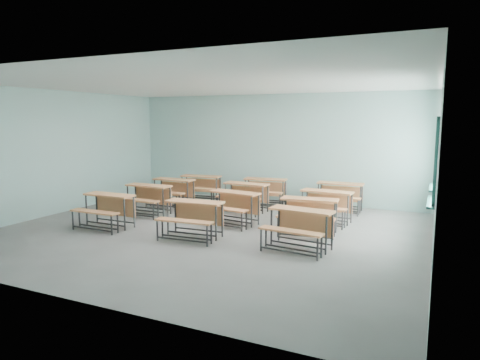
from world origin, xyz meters
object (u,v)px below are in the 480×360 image
object	(u,v)px
desk_unit_r1c0	(146,195)
desk_unit_r3c2	(339,192)
desk_unit_r2c1	(244,193)
desk_unit_r2c2	(325,202)
desk_unit_r1c2	(309,211)
desk_unit_r2c0	(172,188)
desk_unit_r0c1	(192,214)
desk_unit_r3c1	(264,188)
desk_unit_r3c0	(200,184)
desk_unit_r0c0	(106,206)
desk_unit_r0c2	(299,223)
desk_unit_r1c1	(232,203)

from	to	relation	value
desk_unit_r1c0	desk_unit_r3c2	size ratio (longest dim) A/B	0.98
desk_unit_r3c2	desk_unit_r1c0	bearing A→B (deg)	-153.04
desk_unit_r3c2	desk_unit_r2c1	bearing A→B (deg)	-156.08
desk_unit_r1c0	desk_unit_r2c2	xyz separation A→B (m)	(4.44, 1.03, 0.00)
desk_unit_r1c2	desk_unit_r2c2	world-z (taller)	same
desk_unit_r2c0	desk_unit_r0c1	bearing A→B (deg)	-48.94
desk_unit_r2c0	desk_unit_r2c1	world-z (taller)	same
desk_unit_r3c1	desk_unit_r3c0	bearing A→B (deg)	179.09
desk_unit_r1c2	desk_unit_r0c1	bearing A→B (deg)	-154.49
desk_unit_r3c0	desk_unit_r3c2	bearing A→B (deg)	-3.68
desk_unit_r0c1	desk_unit_r1c2	world-z (taller)	same
desk_unit_r0c0	desk_unit_r0c2	bearing A→B (deg)	3.41
desk_unit_r0c1	desk_unit_r3c2	xyz separation A→B (m)	(2.22, 3.90, 0.00)
desk_unit_r1c0	desk_unit_r2c0	world-z (taller)	same
desk_unit_r1c2	desk_unit_r0c0	bearing A→B (deg)	-168.39
desk_unit_r0c2	desk_unit_r3c1	bearing A→B (deg)	126.94
desk_unit_r3c0	desk_unit_r3c1	size ratio (longest dim) A/B	1.01
desk_unit_r0c2	desk_unit_r2c1	size ratio (longest dim) A/B	1.03
desk_unit_r0c1	desk_unit_r1c0	xyz separation A→B (m)	(-2.25, 1.43, 0.00)
desk_unit_r1c0	desk_unit_r1c2	bearing A→B (deg)	-1.91
desk_unit_r1c0	desk_unit_r3c1	size ratio (longest dim) A/B	0.94
desk_unit_r0c0	desk_unit_r3c1	world-z (taller)	same
desk_unit_r0c0	desk_unit_r3c1	size ratio (longest dim) A/B	0.94
desk_unit_r0c2	desk_unit_r1c0	bearing A→B (deg)	170.67
desk_unit_r0c0	desk_unit_r0c1	bearing A→B (deg)	2.70
desk_unit_r2c2	desk_unit_r3c2	bearing A→B (deg)	93.28
desk_unit_r1c2	desk_unit_r2c0	bearing A→B (deg)	156.58
desk_unit_r3c1	desk_unit_r3c2	world-z (taller)	same
desk_unit_r0c2	desk_unit_r1c2	xyz separation A→B (m)	(-0.14, 1.16, 0.00)
desk_unit_r2c1	desk_unit_r3c2	size ratio (longest dim) A/B	1.01
desk_unit_r0c2	desk_unit_r2c0	distance (m)	5.19
desk_unit_r0c0	desk_unit_r1c1	bearing A→B (deg)	31.84
desk_unit_r3c0	desk_unit_r0c0	bearing A→B (deg)	-101.71
desk_unit_r2c1	desk_unit_r0c1	bearing A→B (deg)	-85.45
desk_unit_r0c0	desk_unit_r0c2	xyz separation A→B (m)	(4.47, 0.23, 0.00)
desk_unit_r0c0	desk_unit_r0c2	world-z (taller)	same
desk_unit_r0c2	desk_unit_r3c2	distance (m)	3.76
desk_unit_r2c2	desk_unit_r3c2	xyz separation A→B (m)	(0.03, 1.45, 0.00)
desk_unit_r2c1	desk_unit_r1c1	bearing A→B (deg)	-74.38
desk_unit_r0c0	desk_unit_r3c0	bearing A→B (deg)	86.08
desk_unit_r1c0	desk_unit_r2c1	world-z (taller)	same
desk_unit_r3c0	desk_unit_r0c2	bearing A→B (deg)	-47.21
desk_unit_r0c2	desk_unit_r2c2	bearing A→B (deg)	98.05
desk_unit_r1c1	desk_unit_r0c0	bearing A→B (deg)	-141.20
desk_unit_r0c2	desk_unit_r2c1	bearing A→B (deg)	137.79
desk_unit_r0c2	desk_unit_r1c1	size ratio (longest dim) A/B	0.99
desk_unit_r0c2	desk_unit_r1c1	xyz separation A→B (m)	(-2.01, 1.27, 0.00)
desk_unit_r3c2	desk_unit_r1c1	bearing A→B (deg)	-130.52
desk_unit_r0c0	desk_unit_r1c2	xyz separation A→B (m)	(4.32, 1.39, 0.00)
desk_unit_r1c1	desk_unit_r2c0	bearing A→B (deg)	161.00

